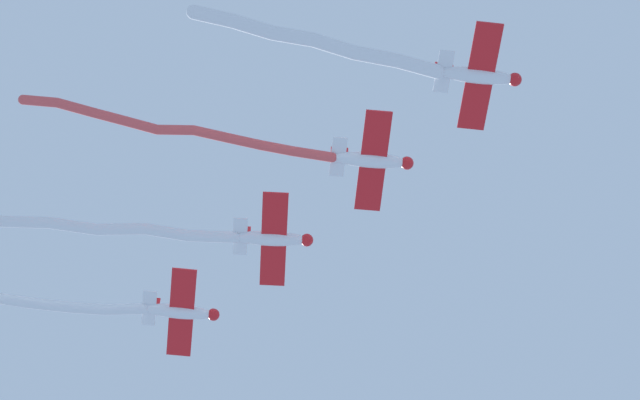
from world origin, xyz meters
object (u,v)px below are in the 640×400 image
Objects in this scene: airplane_left_wing at (372,160)px; airplane_slot at (181,312)px; airplane_lead at (479,76)px; airplane_right_wing at (273,238)px.

airplane_slot is at bearing 131.65° from airplane_left_wing.
airplane_lead is 1.01× the size of airplane_left_wing.
airplane_lead is at bearing -46.03° from airplane_right_wing.
airplane_lead is 1.00× the size of airplane_slot.
airplane_lead is 1.02× the size of airplane_right_wing.
airplane_left_wing is 18.58m from airplane_slot.
airplane_right_wing is 9.29m from airplane_slot.
airplane_slot is at bearing 133.93° from airplane_right_wing.
airplane_right_wing reaches higher than airplane_lead.
airplane_left_wing is at bearing -46.02° from airplane_right_wing.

